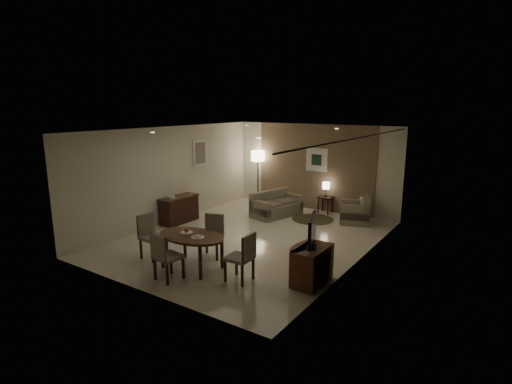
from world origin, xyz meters
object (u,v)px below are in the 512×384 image
Objects in this scene: sofa at (277,204)px; armchair at (355,210)px; dining_table at (192,252)px; side_table at (325,205)px; console_desk at (179,209)px; chair_right at (239,257)px; chair_near at (169,256)px; floor_lamp at (258,177)px; chair_far at (211,237)px; chair_left at (153,237)px; tv_cabinet at (312,265)px.

sofa is 2.30m from armchair.
dining_table is 4.40m from sofa.
armchair is 1.24m from side_table.
chair_right is (3.70, -2.18, 0.10)m from console_desk.
chair_near is 0.53× the size of floor_lamp.
chair_far reaches higher than side_table.
chair_left is (-1.07, 0.59, 0.01)m from chair_near.
chair_far is 0.60× the size of sofa.
dining_table is 5.49m from side_table.
sofa is (0.46, 4.43, -0.12)m from chair_left.
floor_lamp is (-0.95, 5.52, 0.40)m from chair_left.
console_desk reaches higher than side_table.
armchair is at bearing 33.55° from console_desk.
armchair is (1.62, 4.98, 0.03)m from dining_table.
chair_right reaches higher than console_desk.
chair_right reaches higher than sofa.
chair_far is 1.39m from chair_right.
tv_cabinet is at bearing 17.05° from dining_table.
chair_right is at bearing -24.37° from armchair.
side_table is at bearing -175.75° from chair_right.
armchair is at bearing -23.55° from side_table.
tv_cabinet is 0.93× the size of chair_left.
chair_near is (2.56, -2.88, 0.10)m from console_desk.
console_desk is 1.30× the size of chair_far.
armchair reaches higher than sofa.
armchair is (-0.73, 4.26, 0.03)m from tv_cabinet.
chair_right is (-1.19, -0.68, 0.13)m from tv_cabinet.
dining_table is (2.54, -2.22, -0.02)m from console_desk.
dining_table is at bearing -81.65° from chair_near.
dining_table is 1.07m from chair_left.
tv_cabinet is at bearing -19.22° from chair_far.
tv_cabinet is 0.60× the size of dining_table.
floor_lamp is at bearing -116.53° from armchair.
sofa is (-2.95, 3.64, 0.02)m from tv_cabinet.
armchair is 0.48× the size of floor_lamp.
dining_table is 5.23m from armchair.
chair_far is at bearing -67.80° from floor_lamp.
tv_cabinet is at bearing -127.06° from sofa.
side_table is at bearing 63.49° from chair_far.
armchair reaches higher than tv_cabinet.
chair_right is at bearing 2.04° from dining_table.
chair_near is 5.06m from sofa.
console_desk is at bearing 35.19° from chair_left.
tv_cabinet is 0.51× the size of floor_lamp.
chair_right is (2.22, 0.11, -0.01)m from chair_left.
chair_near is 0.97× the size of chair_left.
chair_far is 3.71m from sofa.
chair_near is (-2.33, -1.38, 0.12)m from tv_cabinet.
dining_table is 0.97× the size of sofa.
chair_near is 0.61× the size of sofa.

